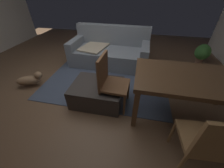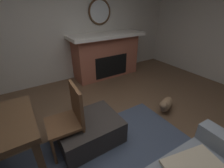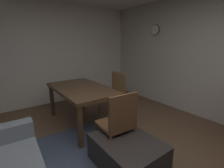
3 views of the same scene
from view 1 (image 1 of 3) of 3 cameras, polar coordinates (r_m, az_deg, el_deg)
The scene contains 10 objects.
floor at distance 2.93m, azimuth -10.53°, elevation -0.67°, with size 8.00×8.00×0.00m, color brown.
area_rug at distance 3.09m, azimuth -2.11°, elevation 2.43°, with size 2.60×2.00×0.01m, color #3D475B.
couch at distance 3.64m, azimuth -0.93°, elevation 13.60°, with size 1.99×1.03×0.91m.
ottoman_coffee_table at distance 2.43m, azimuth -6.13°, elevation -3.65°, with size 0.88×0.69×0.36m, color #2D2826.
tv_remote at distance 2.24m, azimuth -2.71°, elevation -1.32°, with size 0.05×0.16×0.02m, color black.
dining_table at distance 2.17m, azimuth 30.49°, elevation 0.83°, with size 1.54×0.88×0.74m.
dining_chair_west at distance 2.14m, azimuth -1.04°, elevation 1.81°, with size 0.46×0.46×0.93m.
dining_chair_south at distance 1.70m, azimuth 35.92°, elevation -19.40°, with size 0.47×0.47×0.93m.
potted_plant at distance 4.30m, azimuth 34.04°, elevation 10.93°, with size 0.37×0.37×0.53m.
small_dog at distance 3.25m, azimuth -31.45°, elevation 1.62°, with size 0.52×0.37×0.28m.
Camera 1 is at (0.98, -2.13, 1.75)m, focal length 21.50 mm.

